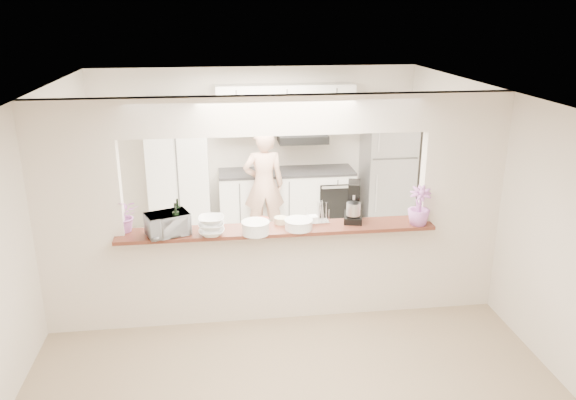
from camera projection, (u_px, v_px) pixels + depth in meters
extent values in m
plane|color=tan|center=(277.00, 315.00, 6.42)|extent=(6.00, 6.00, 0.00)
cube|color=silver|center=(265.00, 258.00, 7.88)|extent=(5.00, 2.90, 0.01)
cube|color=silver|center=(79.00, 221.00, 5.77)|extent=(0.90, 0.15, 2.50)
cube|color=silver|center=(459.00, 204.00, 6.27)|extent=(0.90, 0.15, 2.50)
cube|color=silver|center=(276.00, 115.00, 5.68)|extent=(3.20, 0.15, 0.40)
cube|color=silver|center=(277.00, 273.00, 6.25)|extent=(3.20, 0.15, 1.05)
cube|color=brown|center=(277.00, 229.00, 6.03)|extent=(3.40, 0.38, 0.04)
cube|color=silver|center=(178.00, 167.00, 8.47)|extent=(0.90, 0.60, 2.10)
cube|color=silver|center=(287.00, 200.00, 8.87)|extent=(2.10, 0.60, 0.90)
cube|color=#2E2E31|center=(287.00, 172.00, 8.72)|extent=(2.10, 0.62, 0.04)
cube|color=silver|center=(286.00, 109.00, 8.53)|extent=(2.10, 0.35, 0.75)
cube|color=black|center=(303.00, 138.00, 8.60)|extent=(0.75, 0.45, 0.12)
cube|color=black|center=(337.00, 202.00, 8.66)|extent=(0.55, 0.02, 0.55)
cube|color=#9D9DA1|center=(387.00, 173.00, 8.89)|extent=(0.75, 0.70, 1.70)
imported|color=#C769B0|center=(124.00, 215.00, 5.87)|extent=(0.33, 0.28, 0.36)
cylinder|color=black|center=(178.00, 217.00, 5.97)|extent=(0.07, 0.07, 0.25)
cylinder|color=black|center=(177.00, 203.00, 5.92)|extent=(0.02, 0.02, 0.09)
cylinder|color=black|center=(176.00, 224.00, 5.76)|extent=(0.07, 0.07, 0.27)
cylinder|color=black|center=(175.00, 207.00, 5.70)|extent=(0.02, 0.02, 0.09)
imported|color=#B6B6BC|center=(168.00, 224.00, 5.80)|extent=(0.50, 0.42, 0.24)
imported|color=white|center=(211.00, 226.00, 5.80)|extent=(0.29, 0.29, 0.20)
cylinder|color=white|center=(256.00, 228.00, 5.84)|extent=(0.29, 0.29, 0.13)
cylinder|color=white|center=(255.00, 222.00, 5.82)|extent=(0.30, 0.30, 0.01)
cylinder|color=white|center=(299.00, 225.00, 5.98)|extent=(0.29, 0.29, 0.10)
cylinder|color=white|center=(299.00, 220.00, 5.96)|extent=(0.30, 0.30, 0.01)
cylinder|color=maroon|center=(262.00, 221.00, 6.12)|extent=(0.14, 0.14, 0.07)
cylinder|color=#CCBC8F|center=(281.00, 220.00, 6.14)|extent=(0.15, 0.15, 0.07)
cube|color=silver|center=(317.00, 222.00, 6.17)|extent=(0.26, 0.16, 0.02)
cube|color=white|center=(317.00, 218.00, 6.16)|extent=(0.11, 0.11, 0.06)
cube|color=black|center=(353.00, 218.00, 6.21)|extent=(0.26, 0.34, 0.08)
cube|color=black|center=(354.00, 197.00, 6.25)|extent=(0.15, 0.14, 0.32)
cube|color=black|center=(354.00, 187.00, 6.08)|extent=(0.19, 0.28, 0.11)
cylinder|color=#B7B7BC|center=(353.00, 209.00, 6.11)|extent=(0.15, 0.15, 0.14)
imported|color=#C66ABE|center=(419.00, 206.00, 6.05)|extent=(0.28, 0.28, 0.43)
imported|color=#DCA98F|center=(264.00, 186.00, 8.32)|extent=(0.62, 0.42, 1.67)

